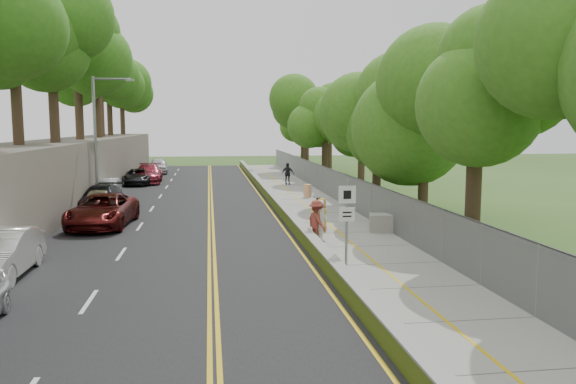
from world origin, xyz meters
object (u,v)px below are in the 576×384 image
at_px(concrete_block, 383,223).
at_px(person_far, 288,174).
at_px(streetlight, 99,132).
at_px(construction_barrel, 308,191).
at_px(car_1, 0,254).
at_px(painter_0, 322,215).
at_px(car_2, 103,210).
at_px(signpost, 347,213).

height_order(concrete_block, person_far, person_far).
xyz_separation_m(streetlight, construction_barrel, (13.46, 2.00, -4.14)).
bearing_deg(car_1, concrete_block, 21.63).
height_order(streetlight, painter_0, streetlight).
bearing_deg(concrete_block, car_2, 166.11).
relative_size(car_1, car_2, 0.83).
bearing_deg(painter_0, concrete_block, -83.40).
bearing_deg(construction_barrel, person_far, 91.35).
bearing_deg(person_far, streetlight, 57.01).
xyz_separation_m(signpost, painter_0, (0.40, 6.41, -1.12)).
distance_m(car_2, person_far, 21.67).
bearing_deg(construction_barrel, painter_0, -97.01).
bearing_deg(streetlight, concrete_block, -36.69).
bearing_deg(construction_barrel, concrete_block, -84.29).
relative_size(streetlight, concrete_block, 6.50).
distance_m(signpost, painter_0, 6.52).
height_order(concrete_block, car_1, car_1).
bearing_deg(person_far, signpost, 105.10).
height_order(signpost, car_2, signpost).
bearing_deg(streetlight, car_2, -79.26).
height_order(car_1, painter_0, painter_0).
relative_size(streetlight, person_far, 4.37).
xyz_separation_m(streetlight, signpost, (11.51, -17.02, -2.68)).
height_order(car_1, person_far, person_far).
height_order(streetlight, concrete_block, streetlight).
bearing_deg(car_1, person_far, 63.76).
height_order(streetlight, person_far, streetlight).
bearing_deg(painter_0, car_1, 132.32).
distance_m(car_1, painter_0, 13.63).
bearing_deg(car_2, streetlight, 105.06).
relative_size(painter_0, person_far, 0.87).
xyz_separation_m(streetlight, person_far, (13.26, 10.46, -3.68)).
bearing_deg(streetlight, painter_0, -41.68).
bearing_deg(car_2, concrete_block, -9.57).
bearing_deg(person_far, concrete_block, 112.75).
distance_m(streetlight, car_2, 8.72).
height_order(car_2, painter_0, painter_0).
distance_m(streetlight, car_1, 17.40).
bearing_deg(person_far, construction_barrel, 110.10).
height_order(construction_barrel, car_1, car_1).
bearing_deg(car_1, streetlight, 89.33).
bearing_deg(streetlight, signpost, -55.92).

